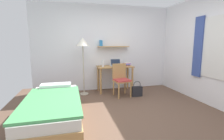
{
  "coord_description": "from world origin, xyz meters",
  "views": [
    {
      "loc": [
        -1.12,
        -3.03,
        1.43
      ],
      "look_at": [
        -0.22,
        0.51,
        0.85
      ],
      "focal_mm": 26.45,
      "sensor_mm": 36.0,
      "label": 1
    }
  ],
  "objects_px": {
    "desk_chair": "(121,78)",
    "water_bottle": "(103,63)",
    "standing_lamp": "(83,46)",
    "laptop": "(116,64)",
    "book_stack": "(127,64)",
    "handbag": "(137,91)",
    "desk": "(115,71)",
    "bed": "(53,109)"
  },
  "relations": [
    {
      "from": "desk_chair",
      "to": "water_bottle",
      "type": "relative_size",
      "value": 4.42
    },
    {
      "from": "desk_chair",
      "to": "standing_lamp",
      "type": "height_order",
      "value": "standing_lamp"
    },
    {
      "from": "laptop",
      "to": "water_bottle",
      "type": "xyz_separation_m",
      "value": [
        -0.42,
        -0.11,
        0.04
      ]
    },
    {
      "from": "desk_chair",
      "to": "book_stack",
      "type": "bearing_deg",
      "value": 56.62
    },
    {
      "from": "water_bottle",
      "to": "handbag",
      "type": "distance_m",
      "value": 1.24
    },
    {
      "from": "desk",
      "to": "standing_lamp",
      "type": "xyz_separation_m",
      "value": [
        -0.95,
        -0.11,
        0.77
      ]
    },
    {
      "from": "bed",
      "to": "water_bottle",
      "type": "xyz_separation_m",
      "value": [
        1.25,
        1.6,
        0.63
      ]
    },
    {
      "from": "standing_lamp",
      "to": "laptop",
      "type": "bearing_deg",
      "value": 8.35
    },
    {
      "from": "desk_chair",
      "to": "handbag",
      "type": "height_order",
      "value": "desk_chair"
    },
    {
      "from": "book_stack",
      "to": "laptop",
      "type": "bearing_deg",
      "value": -178.29
    },
    {
      "from": "desk_chair",
      "to": "desk",
      "type": "bearing_deg",
      "value": 95.32
    },
    {
      "from": "bed",
      "to": "laptop",
      "type": "bearing_deg",
      "value": 45.81
    },
    {
      "from": "desk_chair",
      "to": "laptop",
      "type": "relative_size",
      "value": 2.72
    },
    {
      "from": "desk_chair",
      "to": "laptop",
      "type": "bearing_deg",
      "value": 91.24
    },
    {
      "from": "desk_chair",
      "to": "standing_lamp",
      "type": "relative_size",
      "value": 0.56
    },
    {
      "from": "standing_lamp",
      "to": "handbag",
      "type": "bearing_deg",
      "value": -21.27
    },
    {
      "from": "standing_lamp",
      "to": "laptop",
      "type": "distance_m",
      "value": 1.14
    },
    {
      "from": "desk_chair",
      "to": "laptop",
      "type": "xyz_separation_m",
      "value": [
        -0.01,
        0.51,
        0.34
      ]
    },
    {
      "from": "bed",
      "to": "desk_chair",
      "type": "xyz_separation_m",
      "value": [
        1.68,
        1.2,
        0.25
      ]
    },
    {
      "from": "handbag",
      "to": "desk",
      "type": "bearing_deg",
      "value": 124.33
    },
    {
      "from": "water_bottle",
      "to": "desk_chair",
      "type": "bearing_deg",
      "value": -42.89
    },
    {
      "from": "water_bottle",
      "to": "book_stack",
      "type": "distance_m",
      "value": 0.78
    },
    {
      "from": "standing_lamp",
      "to": "handbag",
      "type": "relative_size",
      "value": 3.72
    },
    {
      "from": "desk_chair",
      "to": "bed",
      "type": "bearing_deg",
      "value": -144.36
    },
    {
      "from": "laptop",
      "to": "handbag",
      "type": "height_order",
      "value": "laptop"
    },
    {
      "from": "standing_lamp",
      "to": "bed",
      "type": "bearing_deg",
      "value": -113.54
    },
    {
      "from": "water_bottle",
      "to": "bed",
      "type": "bearing_deg",
      "value": -127.94
    },
    {
      "from": "desk_chair",
      "to": "handbag",
      "type": "relative_size",
      "value": 2.07
    },
    {
      "from": "standing_lamp",
      "to": "desk_chair",
      "type": "bearing_deg",
      "value": -20.3
    },
    {
      "from": "bed",
      "to": "water_bottle",
      "type": "bearing_deg",
      "value": 52.06
    },
    {
      "from": "desk",
      "to": "bed",
      "type": "bearing_deg",
      "value": -134.2
    },
    {
      "from": "desk",
      "to": "water_bottle",
      "type": "distance_m",
      "value": 0.47
    },
    {
      "from": "bed",
      "to": "standing_lamp",
      "type": "relative_size",
      "value": 1.26
    },
    {
      "from": "bed",
      "to": "standing_lamp",
      "type": "height_order",
      "value": "standing_lamp"
    },
    {
      "from": "desk_chair",
      "to": "laptop",
      "type": "distance_m",
      "value": 0.61
    },
    {
      "from": "bed",
      "to": "standing_lamp",
      "type": "xyz_separation_m",
      "value": [
        0.68,
        1.57,
        1.14
      ]
    },
    {
      "from": "laptop",
      "to": "bed",
      "type": "bearing_deg",
      "value": -134.19
    },
    {
      "from": "book_stack",
      "to": "desk_chair",
      "type": "bearing_deg",
      "value": -123.38
    },
    {
      "from": "water_bottle",
      "to": "book_stack",
      "type": "xyz_separation_m",
      "value": [
        0.77,
        0.12,
        -0.05
      ]
    },
    {
      "from": "water_bottle",
      "to": "handbag",
      "type": "relative_size",
      "value": 0.47
    },
    {
      "from": "book_stack",
      "to": "bed",
      "type": "bearing_deg",
      "value": -139.53
    },
    {
      "from": "standing_lamp",
      "to": "handbag",
      "type": "distance_m",
      "value": 1.94
    }
  ]
}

